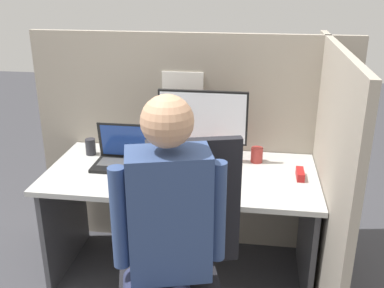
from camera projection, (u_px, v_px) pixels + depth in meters
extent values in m
cube|color=gray|center=(191.00, 144.00, 2.99)|extent=(2.08, 0.04, 1.46)
cube|color=white|center=(183.00, 98.00, 2.86)|extent=(0.26, 0.01, 0.34)
cube|color=gray|center=(326.00, 183.00, 2.45)|extent=(0.04, 1.40, 1.46)
cube|color=#B7B7B2|center=(181.00, 174.00, 2.64)|extent=(1.58, 0.75, 0.03)
cube|color=#4C4C51|center=(65.00, 217.00, 2.86)|extent=(0.03, 0.64, 0.68)
cube|color=#4C4C51|center=(307.00, 236.00, 2.67)|extent=(0.03, 0.64, 0.68)
cube|color=red|center=(202.00, 156.00, 2.76)|extent=(0.30, 0.26, 0.08)
cylinder|color=black|center=(202.00, 149.00, 2.75)|extent=(0.19, 0.19, 0.01)
cylinder|color=black|center=(202.00, 145.00, 2.74)|extent=(0.04, 0.04, 0.04)
cube|color=black|center=(203.00, 117.00, 2.68)|extent=(0.54, 0.02, 0.33)
cube|color=silver|center=(203.00, 118.00, 2.67)|extent=(0.51, 0.00, 0.31)
cube|color=black|center=(120.00, 165.00, 2.69)|extent=(0.32, 0.23, 0.02)
cube|color=#424242|center=(121.00, 163.00, 2.70)|extent=(0.27, 0.13, 0.00)
cube|color=black|center=(124.00, 141.00, 2.74)|extent=(0.32, 0.04, 0.23)
cube|color=#1E3D93|center=(124.00, 141.00, 2.73)|extent=(0.28, 0.03, 0.20)
ellipsoid|color=gray|center=(153.00, 174.00, 2.55)|extent=(0.06, 0.05, 0.04)
cube|color=#A31919|center=(300.00, 174.00, 2.54)|extent=(0.04, 0.13, 0.05)
cone|color=orange|center=(169.00, 183.00, 2.43)|extent=(0.05, 0.14, 0.05)
cylinder|color=green|center=(172.00, 177.00, 2.51)|extent=(0.03, 0.02, 0.03)
cube|color=black|center=(194.00, 203.00, 2.11)|extent=(0.43, 0.17, 0.64)
cube|color=#334775|center=(169.00, 215.00, 1.86)|extent=(0.38, 0.28, 0.57)
sphere|color=tan|center=(167.00, 121.00, 1.71)|extent=(0.21, 0.21, 0.21)
cylinder|color=#334775|center=(119.00, 218.00, 1.83)|extent=(0.07, 0.07, 0.45)
cylinder|color=#334775|center=(218.00, 212.00, 1.88)|extent=(0.07, 0.07, 0.45)
cylinder|color=#A3332D|center=(257.00, 155.00, 2.75)|extent=(0.07, 0.07, 0.09)
cylinder|color=#28282D|center=(91.00, 147.00, 2.86)|extent=(0.06, 0.06, 0.10)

